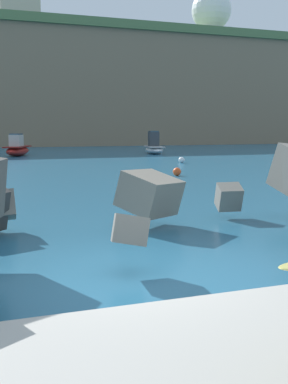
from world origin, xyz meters
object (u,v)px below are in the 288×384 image
boat_near_left (154,147)px  station_building_east (20,29)px  radar_dome (211,14)px  boat_near_centre (17,149)px  station_building_west (20,15)px  mooring_buoy_inner (182,160)px  mooring_buoy_middle (177,172)px

boat_near_left → station_building_east: (-7.40, 47.97, 19.38)m
boat_near_left → radar_dome: size_ratio=0.46×
boat_near_centre → station_building_west: bearing=83.1°
mooring_buoy_inner → mooring_buoy_middle: size_ratio=1.00×
boat_near_centre → station_building_east: size_ratio=0.76×
mooring_buoy_middle → station_building_east: bearing=90.6°
station_building_west → station_building_east: 10.68m
mooring_buoy_middle → radar_dome: (30.69, 55.47, 22.03)m
radar_dome → station_building_west: size_ratio=1.46×
boat_near_centre → station_building_west: (4.40, 36.55, 19.48)m
boat_near_left → station_building_east: bearing=98.8°
boat_near_centre → station_building_west: size_ratio=0.73×
station_building_east → station_building_west: bearing=-95.7°
radar_dome → station_building_west: bearing=175.5°
boat_near_centre → mooring_buoy_inner: size_ratio=10.52×
radar_dome → station_building_east: (-31.45, 13.20, -2.21)m
mooring_buoy_inner → station_building_west: bearing=96.7°
boat_near_left → station_building_west: bearing=102.8°
boat_near_centre → radar_dome: radar_dome is taller
station_building_east → boat_near_left: bearing=-81.2°
boat_near_left → mooring_buoy_middle: size_ratio=9.84×
mooring_buoy_inner → mooring_buoy_middle: 9.32m
mooring_buoy_middle → station_building_east: size_ratio=0.07×
mooring_buoy_inner → radar_dome: bearing=60.5°
boat_near_centre → mooring_buoy_inner: (10.26, -13.09, -0.41)m
boat_near_centre → radar_dome: bearing=42.6°
boat_near_centre → radar_dome: size_ratio=0.50×
mooring_buoy_inner → mooring_buoy_middle: (-4.05, -8.40, 0.00)m
mooring_buoy_middle → station_building_west: size_ratio=0.07×
boat_near_left → radar_dome: (24.05, 34.78, 21.59)m
boat_near_centre → mooring_buoy_middle: (6.21, -21.49, -0.41)m
station_building_west → mooring_buoy_middle: bearing=-88.2°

